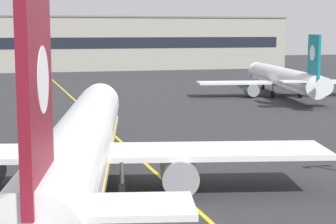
# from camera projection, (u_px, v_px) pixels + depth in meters

# --- Properties ---
(taxiway_centreline) EXTENTS (5.97, 179.92, 0.01)m
(taxiway_centreline) POSITION_uv_depth(u_px,v_px,m) (121.00, 141.00, 54.50)
(taxiway_centreline) COLOR yellow
(taxiway_centreline) RESTS_ON ground
(airliner_foreground) EXTENTS (32.32, 41.22, 11.65)m
(airliner_foreground) POSITION_uv_depth(u_px,v_px,m) (81.00, 144.00, 36.06)
(airliner_foreground) COLOR white
(airliner_foreground) RESTS_ON ground
(airliner_background) EXTENTS (27.62, 35.32, 9.95)m
(airliner_background) POSITION_uv_depth(u_px,v_px,m) (284.00, 79.00, 90.43)
(airliner_background) COLOR white
(airliner_background) RESTS_ON ground
(safety_cone_by_nose_gear) EXTENTS (0.44, 0.44, 0.55)m
(safety_cone_by_nose_gear) POSITION_uv_depth(u_px,v_px,m) (66.00, 144.00, 51.84)
(safety_cone_by_nose_gear) COLOR orange
(safety_cone_by_nose_gear) RESTS_ON ground
(terminal_building) EXTENTS (137.93, 12.40, 14.19)m
(terminal_building) POSITION_uv_depth(u_px,v_px,m) (32.00, 44.00, 147.56)
(terminal_building) COLOR #9E998E
(terminal_building) RESTS_ON ground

